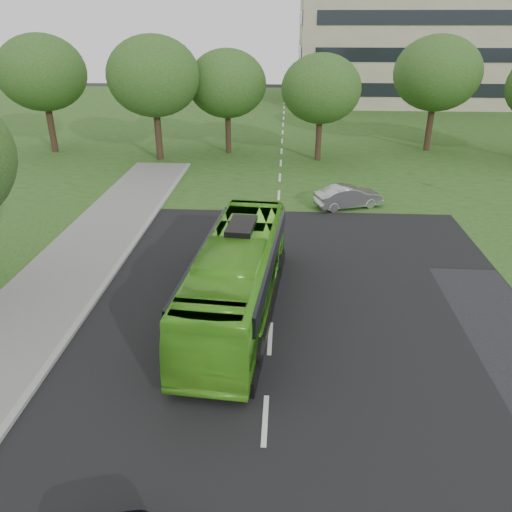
{
  "coord_description": "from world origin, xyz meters",
  "views": [
    {
      "loc": [
        0.39,
        -12.67,
        10.16
      ],
      "look_at": [
        -0.71,
        5.4,
        1.6
      ],
      "focal_mm": 35.0,
      "sensor_mm": 36.0,
      "label": 1
    }
  ],
  "objects_px": {
    "tree_park_c": "(321,89)",
    "tree_park_f": "(42,73)",
    "office_building": "(455,1)",
    "tree_park_d": "(437,73)",
    "tree_park_a": "(154,76)",
    "bus": "(237,276)",
    "sedan": "(349,197)",
    "tree_park_b": "(227,84)"
  },
  "relations": [
    {
      "from": "bus",
      "to": "sedan",
      "type": "xyz_separation_m",
      "value": [
        5.5,
        12.23,
        -0.84
      ]
    },
    {
      "from": "tree_park_d",
      "to": "sedan",
      "type": "distance_m",
      "value": 18.14
    },
    {
      "from": "tree_park_c",
      "to": "bus",
      "type": "relative_size",
      "value": 0.75
    },
    {
      "from": "office_building",
      "to": "sedan",
      "type": "height_order",
      "value": "office_building"
    },
    {
      "from": "sedan",
      "to": "tree_park_a",
      "type": "bearing_deg",
      "value": 32.42
    },
    {
      "from": "tree_park_c",
      "to": "tree_park_f",
      "type": "bearing_deg",
      "value": 176.15
    },
    {
      "from": "tree_park_a",
      "to": "tree_park_c",
      "type": "relative_size",
      "value": 1.16
    },
    {
      "from": "tree_park_a",
      "to": "sedan",
      "type": "distance_m",
      "value": 18.45
    },
    {
      "from": "tree_park_f",
      "to": "bus",
      "type": "distance_m",
      "value": 31.16
    },
    {
      "from": "tree_park_f",
      "to": "sedan",
      "type": "bearing_deg",
      "value": -28.33
    },
    {
      "from": "tree_park_a",
      "to": "tree_park_b",
      "type": "bearing_deg",
      "value": 26.12
    },
    {
      "from": "tree_park_b",
      "to": "office_building",
      "type": "bearing_deg",
      "value": 51.04
    },
    {
      "from": "office_building",
      "to": "tree_park_f",
      "type": "bearing_deg",
      "value": -141.18
    },
    {
      "from": "sedan",
      "to": "tree_park_b",
      "type": "bearing_deg",
      "value": 13.01
    },
    {
      "from": "tree_park_a",
      "to": "tree_park_f",
      "type": "distance_m",
      "value": 9.82
    },
    {
      "from": "office_building",
      "to": "tree_park_f",
      "type": "relative_size",
      "value": 4.28
    },
    {
      "from": "tree_park_c",
      "to": "tree_park_f",
      "type": "relative_size",
      "value": 0.86
    },
    {
      "from": "tree_park_b",
      "to": "sedan",
      "type": "xyz_separation_m",
      "value": [
        8.67,
        -13.24,
        -4.91
      ]
    },
    {
      "from": "tree_park_c",
      "to": "tree_park_d",
      "type": "relative_size",
      "value": 0.87
    },
    {
      "from": "tree_park_a",
      "to": "tree_park_c",
      "type": "xyz_separation_m",
      "value": [
        12.7,
        0.55,
        -0.88
      ]
    },
    {
      "from": "tree_park_a",
      "to": "tree_park_b",
      "type": "distance_m",
      "value": 5.93
    },
    {
      "from": "office_building",
      "to": "sedan",
      "type": "xyz_separation_m",
      "value": [
        -17.77,
        -45.95,
        -11.84
      ]
    },
    {
      "from": "tree_park_b",
      "to": "tree_park_c",
      "type": "xyz_separation_m",
      "value": [
        7.42,
        -2.04,
        -0.1
      ]
    },
    {
      "from": "tree_park_a",
      "to": "sedan",
      "type": "bearing_deg",
      "value": -37.36
    },
    {
      "from": "office_building",
      "to": "tree_park_c",
      "type": "bearing_deg",
      "value": -118.7
    },
    {
      "from": "bus",
      "to": "tree_park_a",
      "type": "bearing_deg",
      "value": 115.12
    },
    {
      "from": "tree_park_c",
      "to": "office_building",
      "type": "bearing_deg",
      "value": 61.3
    },
    {
      "from": "office_building",
      "to": "tree_park_f",
      "type": "xyz_separation_m",
      "value": [
        -41.33,
        -33.25,
        -6.13
      ]
    },
    {
      "from": "tree_park_d",
      "to": "tree_park_f",
      "type": "relative_size",
      "value": 0.99
    },
    {
      "from": "tree_park_b",
      "to": "tree_park_d",
      "type": "xyz_separation_m",
      "value": [
        16.99,
        1.86,
        0.71
      ]
    },
    {
      "from": "tree_park_b",
      "to": "sedan",
      "type": "relative_size",
      "value": 2.05
    },
    {
      "from": "bus",
      "to": "tree_park_f",
      "type": "bearing_deg",
      "value": 130.77
    },
    {
      "from": "tree_park_c",
      "to": "tree_park_f",
      "type": "height_order",
      "value": "tree_park_f"
    },
    {
      "from": "tree_park_a",
      "to": "office_building",
      "type": "bearing_deg",
      "value": 48.05
    },
    {
      "from": "tree_park_c",
      "to": "tree_park_d",
      "type": "bearing_deg",
      "value": 22.21
    },
    {
      "from": "tree_park_d",
      "to": "tree_park_f",
      "type": "xyz_separation_m",
      "value": [
        -31.88,
        -2.41,
        0.09
      ]
    },
    {
      "from": "office_building",
      "to": "bus",
      "type": "bearing_deg",
      "value": -111.8
    },
    {
      "from": "tree_park_c",
      "to": "tree_park_f",
      "type": "distance_m",
      "value": 22.37
    },
    {
      "from": "sedan",
      "to": "office_building",
      "type": "bearing_deg",
      "value": -41.36
    },
    {
      "from": "tree_park_d",
      "to": "tree_park_a",
      "type": "bearing_deg",
      "value": -168.69
    },
    {
      "from": "tree_park_f",
      "to": "bus",
      "type": "bearing_deg",
      "value": -54.09
    },
    {
      "from": "tree_park_a",
      "to": "bus",
      "type": "bearing_deg",
      "value": -69.73
    }
  ]
}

